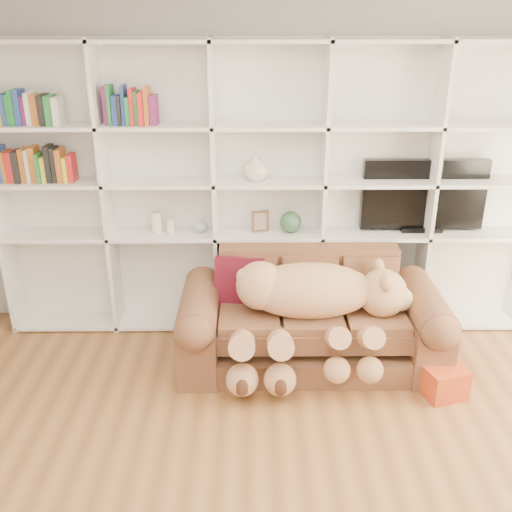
{
  "coord_description": "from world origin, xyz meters",
  "views": [
    {
      "loc": [
        -0.14,
        -2.18,
        2.54
      ],
      "look_at": [
        -0.11,
        1.63,
        0.93
      ],
      "focal_mm": 40.0,
      "sensor_mm": 36.0,
      "label": 1
    }
  ],
  "objects_px": {
    "teddy_bear": "(311,305)",
    "gift_box": "(443,381)",
    "sofa": "(310,324)",
    "tv": "(423,196)"
  },
  "relations": [
    {
      "from": "teddy_bear",
      "to": "gift_box",
      "type": "xyz_separation_m",
      "value": [
        0.94,
        -0.3,
        -0.46
      ]
    },
    {
      "from": "sofa",
      "to": "gift_box",
      "type": "bearing_deg",
      "value": -26.94
    },
    {
      "from": "teddy_bear",
      "to": "tv",
      "type": "xyz_separation_m",
      "value": [
        0.99,
        0.81,
        0.59
      ]
    },
    {
      "from": "sofa",
      "to": "tv",
      "type": "xyz_separation_m",
      "value": [
        0.97,
        0.64,
        0.84
      ]
    },
    {
      "from": "teddy_bear",
      "to": "tv",
      "type": "relative_size",
      "value": 1.37
    },
    {
      "from": "gift_box",
      "to": "tv",
      "type": "relative_size",
      "value": 0.28
    },
    {
      "from": "sofa",
      "to": "gift_box",
      "type": "xyz_separation_m",
      "value": [
        0.92,
        -0.47,
        -0.2
      ]
    },
    {
      "from": "sofa",
      "to": "tv",
      "type": "distance_m",
      "value": 1.43
    },
    {
      "from": "gift_box",
      "to": "tv",
      "type": "xyz_separation_m",
      "value": [
        0.05,
        1.11,
        1.05
      ]
    },
    {
      "from": "teddy_bear",
      "to": "tv",
      "type": "distance_m",
      "value": 1.41
    }
  ]
}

